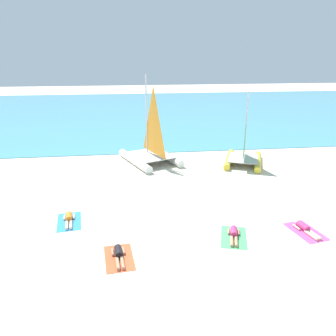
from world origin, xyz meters
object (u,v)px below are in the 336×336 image
at_px(sailboat_white, 151,150).
at_px(sunbather_center_right, 234,234).
at_px(sunbather_leftmost, 69,219).
at_px(towel_leftmost, 69,222).
at_px(sunbather_rightmost, 305,228).
at_px(towel_center_right, 234,237).
at_px(sailboat_yellow, 244,154).
at_px(sunbather_center_left, 119,254).
at_px(towel_center_left, 119,258).
at_px(towel_rightmost, 306,231).

bearing_deg(sailboat_white, sunbather_center_right, -97.82).
xyz_separation_m(sunbather_leftmost, sunbather_center_right, (7.40, -2.38, 0.00)).
xyz_separation_m(sailboat_white, towel_leftmost, (-4.61, -8.60, -0.92)).
distance_m(sunbather_leftmost, sunbather_rightmost, 11.00).
distance_m(sailboat_white, towel_center_right, 11.36).
xyz_separation_m(sailboat_yellow, sunbather_center_right, (-3.79, -9.62, -0.63)).
distance_m(sailboat_white, sunbather_center_left, 12.07).
distance_m(sailboat_white, sunbather_rightmost, 12.49).
bearing_deg(sailboat_white, towel_center_left, -122.64).
distance_m(sunbather_leftmost, towel_rightmost, 11.02).
bearing_deg(sunbather_rightmost, towel_leftmost, 157.27).
bearing_deg(sunbather_center_right, sailboat_yellow, 85.15).
bearing_deg(sunbather_center_right, towel_center_right, -90.00).
relative_size(towel_center_left, sunbather_center_right, 1.23).
relative_size(sailboat_white, sunbather_leftmost, 3.97).
bearing_deg(towel_center_left, sunbather_center_right, 11.17).
relative_size(towel_leftmost, sunbather_rightmost, 1.22).
height_order(sailboat_white, towel_leftmost, sailboat_white).
bearing_deg(sunbather_rightmost, sailboat_white, 108.57).
xyz_separation_m(sunbather_center_right, towel_rightmost, (3.36, -0.00, -0.13)).
bearing_deg(sailboat_white, sailboat_yellow, -33.25).
bearing_deg(towel_rightmost, sunbather_leftmost, 167.51).
distance_m(towel_leftmost, towel_center_left, 4.08).
height_order(towel_leftmost, sunbather_leftmost, sunbather_leftmost).
bearing_deg(sunbather_center_right, sunbather_center_left, -152.94).
height_order(towel_center_left, towel_rightmost, same).
bearing_deg(towel_center_left, sailboat_white, 79.47).
bearing_deg(sailboat_white, sunbather_leftmost, -140.56).
bearing_deg(sailboat_yellow, towel_rightmost, -70.58).
bearing_deg(sunbather_leftmost, sunbather_center_left, -61.30).
height_order(towel_center_right, towel_rightmost, same).
xyz_separation_m(sailboat_yellow, sunbather_leftmost, (-11.19, -7.24, -0.63)).
xyz_separation_m(towel_center_left, sunbather_rightmost, (8.34, 1.05, 0.13)).
relative_size(sailboat_yellow, towel_rightmost, 2.69).
bearing_deg(towel_center_left, towel_center_right, 10.50).
distance_m(towel_center_left, sunbather_center_left, 0.14).
height_order(towel_leftmost, towel_center_left, same).
height_order(sailboat_yellow, towel_rightmost, sailboat_yellow).
distance_m(towel_leftmost, towel_center_right, 7.75).
bearing_deg(sailboat_yellow, sunbather_center_right, -89.53).
height_order(sunbather_leftmost, towel_rightmost, sunbather_leftmost).
xyz_separation_m(sailboat_yellow, towel_center_left, (-8.78, -10.61, -0.76)).
height_order(sunbather_center_right, towel_rightmost, sunbather_center_right).
bearing_deg(towel_leftmost, towel_center_right, -17.90).
bearing_deg(towel_leftmost, towel_rightmost, -12.16).
relative_size(towel_rightmost, sunbather_rightmost, 1.22).
bearing_deg(sunbather_leftmost, sunbather_center_right, -25.19).
xyz_separation_m(sailboat_yellow, towel_leftmost, (-11.18, -7.30, -0.76)).
bearing_deg(sailboat_yellow, towel_center_right, -89.50).
distance_m(sailboat_yellow, towel_center_left, 13.79).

